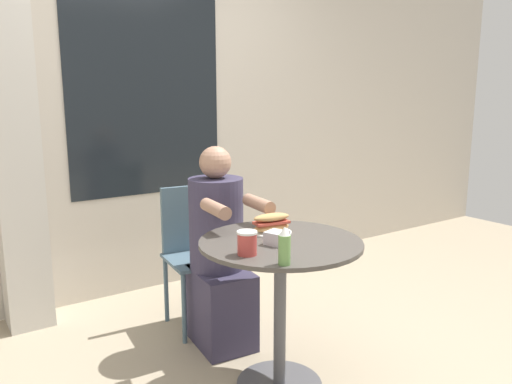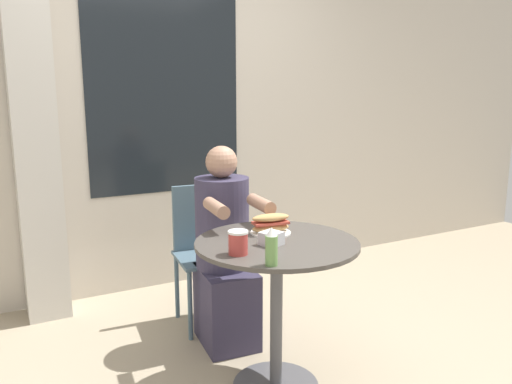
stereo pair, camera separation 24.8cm
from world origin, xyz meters
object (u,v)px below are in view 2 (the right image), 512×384
(diner_chair, at_px, (204,241))
(drink_cup, at_px, (238,242))
(sandwich_on_plate, at_px, (271,225))
(condiment_bottle, at_px, (271,247))
(seated_diner, at_px, (225,259))
(cafe_table, at_px, (277,281))

(diner_chair, xyz_separation_m, drink_cup, (-0.24, -0.99, 0.29))
(sandwich_on_plate, relative_size, drink_cup, 1.93)
(diner_chair, height_order, sandwich_on_plate, diner_chair)
(condiment_bottle, bearing_deg, diner_chair, 80.90)
(seated_diner, bearing_deg, condiment_bottle, 84.15)
(cafe_table, bearing_deg, condiment_bottle, -124.46)
(sandwich_on_plate, bearing_deg, diner_chair, 93.22)
(seated_diner, distance_m, sandwich_on_plate, 0.52)
(cafe_table, height_order, diner_chair, diner_chair)
(seated_diner, distance_m, condiment_bottle, 0.92)
(cafe_table, distance_m, diner_chair, 0.90)
(cafe_table, relative_size, drink_cup, 7.43)
(seated_diner, relative_size, sandwich_on_plate, 5.72)
(seated_diner, bearing_deg, sandwich_on_plate, 103.52)
(diner_chair, bearing_deg, seated_diner, 93.84)
(cafe_table, bearing_deg, seated_diner, 91.64)
(seated_diner, xyz_separation_m, condiment_bottle, (-0.18, -0.84, 0.33))
(cafe_table, distance_m, drink_cup, 0.36)
(sandwich_on_plate, height_order, condiment_bottle, condiment_bottle)
(sandwich_on_plate, xyz_separation_m, condiment_bottle, (-0.23, -0.41, 0.03))
(condiment_bottle, bearing_deg, cafe_table, 55.54)
(diner_chair, height_order, seated_diner, seated_diner)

